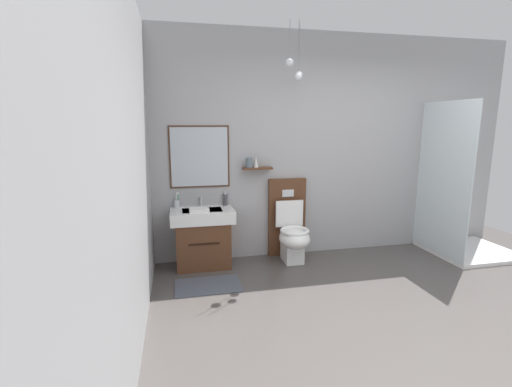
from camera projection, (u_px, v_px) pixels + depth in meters
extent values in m
cube|color=#4C4744|center=(424.00, 331.00, 3.10)|extent=(6.04, 5.30, 0.10)
cube|color=#A8A8AA|center=(333.00, 146.00, 4.74)|extent=(4.84, 0.12, 2.78)
cube|color=#4C301E|center=(200.00, 157.00, 4.33)|extent=(0.71, 0.02, 0.74)
cube|color=silver|center=(200.00, 157.00, 4.32)|extent=(0.67, 0.01, 0.70)
cube|color=#56331E|center=(257.00, 168.00, 4.43)|extent=(0.36, 0.14, 0.02)
cylinder|color=slate|center=(249.00, 163.00, 4.38)|extent=(0.08, 0.08, 0.12)
cone|color=white|center=(256.00, 162.00, 4.41)|extent=(0.06, 0.06, 0.13)
cylinder|color=gray|center=(299.00, 46.00, 3.98)|extent=(0.01, 0.01, 0.55)
sphere|color=silver|center=(298.00, 77.00, 4.04)|extent=(0.08, 0.08, 0.08)
cylinder|color=gray|center=(300.00, 47.00, 4.13)|extent=(0.01, 0.01, 0.51)
sphere|color=silver|center=(299.00, 75.00, 4.19)|extent=(0.09, 0.09, 0.09)
cylinder|color=gray|center=(290.00, 39.00, 3.95)|extent=(0.01, 0.01, 0.40)
sphere|color=silver|center=(289.00, 63.00, 3.99)|extent=(0.09, 0.09, 0.09)
cube|color=#A8A8AA|center=(118.00, 170.00, 2.33)|extent=(0.12, 4.10, 2.78)
cube|color=#474C56|center=(208.00, 286.00, 3.84)|extent=(0.68, 0.44, 0.01)
cube|color=#56331E|center=(203.00, 244.00, 4.34)|extent=(0.63, 0.42, 0.55)
cube|color=black|center=(204.00, 244.00, 4.13)|extent=(0.34, 0.01, 0.02)
cube|color=white|center=(202.00, 215.00, 4.28)|extent=(0.73, 0.46, 0.14)
cube|color=silver|center=(202.00, 211.00, 4.24)|extent=(0.46, 0.25, 0.03)
cylinder|color=silver|center=(201.00, 202.00, 4.43)|extent=(0.03, 0.03, 0.11)
cylinder|color=silver|center=(201.00, 199.00, 4.37)|extent=(0.02, 0.11, 0.02)
cube|color=#56331E|center=(286.00, 217.00, 4.70)|extent=(0.48, 0.10, 1.00)
cube|color=silver|center=(288.00, 193.00, 4.59)|extent=(0.15, 0.01, 0.09)
cube|color=white|center=(292.00, 248.00, 4.51)|extent=(0.22, 0.30, 0.34)
ellipsoid|color=white|center=(294.00, 238.00, 4.40)|extent=(0.37, 0.46, 0.24)
torus|color=white|center=(295.00, 231.00, 4.38)|extent=(0.35, 0.35, 0.04)
cube|color=white|center=(289.00, 213.00, 4.56)|extent=(0.35, 0.03, 0.33)
cylinder|color=silver|center=(177.00, 204.00, 4.34)|extent=(0.07, 0.07, 0.09)
cylinder|color=#33B266|center=(178.00, 200.00, 4.34)|extent=(0.02, 0.02, 0.15)
cube|color=white|center=(178.00, 193.00, 4.33)|extent=(0.01, 0.02, 0.03)
cylinder|color=white|center=(176.00, 200.00, 4.34)|extent=(0.03, 0.03, 0.15)
cube|color=white|center=(177.00, 194.00, 4.32)|extent=(0.02, 0.02, 0.03)
cylinder|color=white|center=(176.00, 200.00, 4.32)|extent=(0.03, 0.03, 0.16)
cube|color=white|center=(177.00, 193.00, 4.29)|extent=(0.02, 0.02, 0.03)
cylinder|color=#4C4C51|center=(225.00, 200.00, 4.47)|extent=(0.06, 0.06, 0.13)
cylinder|color=silver|center=(225.00, 193.00, 4.45)|extent=(0.02, 0.02, 0.04)
cube|color=white|center=(199.00, 210.00, 4.13)|extent=(0.22, 0.16, 0.04)
cube|color=white|center=(469.00, 251.00, 4.82)|extent=(1.02, 0.94, 0.05)
cube|color=silver|center=(443.00, 179.00, 4.53)|extent=(0.02, 0.94, 1.90)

